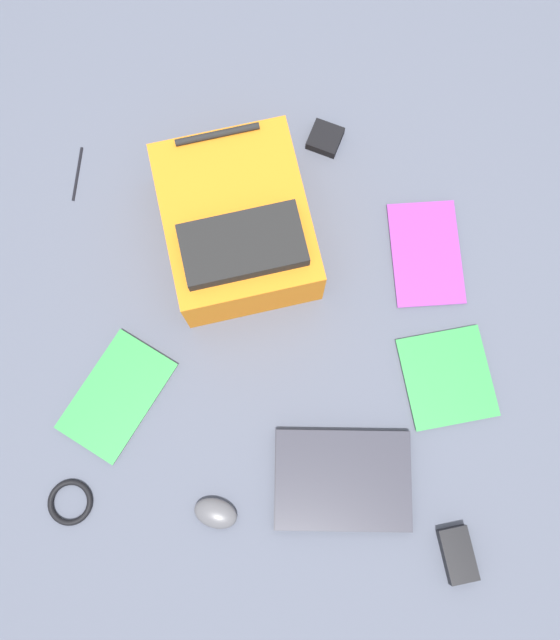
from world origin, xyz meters
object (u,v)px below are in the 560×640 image
at_px(laptop, 343,480).
at_px(computer_mouse, 216,513).
at_px(earbud_pouch, 325,138).
at_px(pen_black, 77,173).
at_px(book_red, 426,254).
at_px(backpack, 237,225).
at_px(book_manual, 447,378).
at_px(cable_coil, 70,502).
at_px(book_blue, 117,396).
at_px(power_brick, 458,555).

relative_size(laptop, computer_mouse, 3.20).
bearing_deg(earbud_pouch, pen_black, -169.47).
xyz_separation_m(laptop, book_red, (0.20, 0.56, -0.01)).
distance_m(backpack, computer_mouse, 0.67).
bearing_deg(laptop, book_manual, 45.49).
bearing_deg(cable_coil, pen_black, 94.83).
relative_size(book_blue, power_brick, 2.69).
distance_m(book_manual, computer_mouse, 0.63).
bearing_deg(pen_black, cable_coil, -85.17).
relative_size(book_red, book_manual, 1.09).
height_order(cable_coil, earbud_pouch, earbud_pouch).
height_order(cable_coil, power_brick, power_brick).
relative_size(book_red, power_brick, 2.38).
bearing_deg(pen_black, backpack, -20.22).
bearing_deg(earbud_pouch, power_brick, -72.18).
bearing_deg(earbud_pouch, laptop, -85.79).
bearing_deg(book_blue, backpack, 56.65).
bearing_deg(earbud_pouch, cable_coil, -121.17).
bearing_deg(book_manual, power_brick, -87.52).
xyz_separation_m(book_red, power_brick, (0.07, -0.71, 0.01)).
bearing_deg(book_red, power_brick, -84.74).
xyz_separation_m(backpack, computer_mouse, (-0.02, -0.67, -0.08)).
distance_m(book_blue, power_brick, 0.86).
bearing_deg(backpack, power_brick, -54.13).
bearing_deg(laptop, computer_mouse, -163.51).
bearing_deg(book_red, cable_coil, -142.40).
height_order(backpack, earbud_pouch, backpack).
distance_m(book_blue, earbud_pouch, 0.83).
bearing_deg(cable_coil, earbud_pouch, 58.83).
distance_m(book_red, book_blue, 0.83).
height_order(laptop, book_red, laptop).
height_order(laptop, cable_coil, laptop).
bearing_deg(earbud_pouch, book_red, -49.00).
relative_size(book_red, computer_mouse, 2.85).
xyz_separation_m(book_red, book_manual, (0.05, -0.31, 0.00)).
relative_size(laptop, book_red, 1.13).
distance_m(book_blue, computer_mouse, 0.36).
distance_m(power_brick, pen_black, 1.30).
xyz_separation_m(backpack, earbud_pouch, (0.21, 0.27, -0.08)).
xyz_separation_m(computer_mouse, pen_black, (-0.40, 0.82, -0.01)).
height_order(backpack, book_blue, backpack).
distance_m(backpack, book_manual, 0.62).
bearing_deg(book_red, computer_mouse, -127.01).
distance_m(cable_coil, pen_black, 0.81).
distance_m(laptop, cable_coil, 0.63).
relative_size(book_red, pen_black, 1.94).
bearing_deg(power_brick, book_red, 95.26).
bearing_deg(backpack, book_red, -2.97).
xyz_separation_m(book_blue, book_manual, (0.78, 0.07, -0.00)).
height_order(cable_coil, pen_black, cable_coil).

